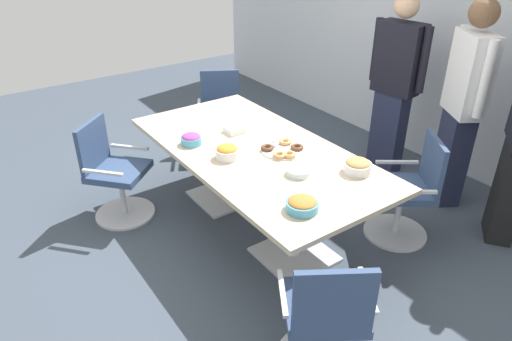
# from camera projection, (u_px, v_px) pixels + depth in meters

# --- Properties ---
(ground_plane) EXTENTS (10.00, 10.00, 0.01)m
(ground_plane) POSITION_uv_depth(u_px,v_px,m) (256.00, 224.00, 4.23)
(ground_plane) COLOR #3D4754
(back_wall) EXTENTS (8.00, 0.10, 2.80)m
(back_wall) POSITION_uv_depth(u_px,v_px,m) (448.00, 32.00, 4.75)
(back_wall) COLOR silver
(back_wall) RESTS_ON ground
(conference_table) EXTENTS (2.40, 1.20, 0.75)m
(conference_table) POSITION_uv_depth(u_px,v_px,m) (256.00, 163.00, 3.92)
(conference_table) COLOR #CCB793
(conference_table) RESTS_ON ground
(office_chair_0) EXTENTS (0.74, 0.74, 0.91)m
(office_chair_0) POSITION_uv_depth(u_px,v_px,m) (221.00, 117.00, 5.36)
(office_chair_0) COLOR silver
(office_chair_0) RESTS_ON ground
(office_chair_1) EXTENTS (0.76, 0.76, 0.91)m
(office_chair_1) POSITION_uv_depth(u_px,v_px,m) (114.00, 176.00, 4.17)
(office_chair_1) COLOR silver
(office_chair_1) RESTS_ON ground
(office_chair_2) EXTENTS (0.75, 0.75, 0.91)m
(office_chair_2) POSITION_uv_depth(u_px,v_px,m) (325.00, 320.00, 2.69)
(office_chair_2) COLOR silver
(office_chair_2) RESTS_ON ground
(office_chair_3) EXTENTS (0.75, 0.75, 0.91)m
(office_chair_3) POSITION_uv_depth(u_px,v_px,m) (408.00, 194.00, 3.90)
(office_chair_3) COLOR silver
(office_chair_3) RESTS_ON ground
(person_standing_0) EXTENTS (0.62, 0.27, 1.83)m
(person_standing_0) POSITION_uv_depth(u_px,v_px,m) (395.00, 84.00, 4.67)
(person_standing_0) COLOR #232842
(person_standing_0) RESTS_ON ground
(person_standing_1) EXTENTS (0.56, 0.42, 1.89)m
(person_standing_1) POSITION_uv_depth(u_px,v_px,m) (464.00, 103.00, 4.11)
(person_standing_1) COLOR #232842
(person_standing_1) RESTS_ON ground
(snack_bowl_candy_mix) EXTENTS (0.18, 0.18, 0.10)m
(snack_bowl_candy_mix) POSITION_uv_depth(u_px,v_px,m) (191.00, 139.00, 3.93)
(snack_bowl_candy_mix) COLOR #4C9EC6
(snack_bowl_candy_mix) RESTS_ON conference_table
(snack_bowl_pretzels) EXTENTS (0.22, 0.22, 0.09)m
(snack_bowl_pretzels) POSITION_uv_depth(u_px,v_px,m) (302.00, 204.00, 3.05)
(snack_bowl_pretzels) COLOR #4C9EC6
(snack_bowl_pretzels) RESTS_ON conference_table
(snack_bowl_chips_orange) EXTENTS (0.19, 0.19, 0.11)m
(snack_bowl_chips_orange) POSITION_uv_depth(u_px,v_px,m) (227.00, 152.00, 3.70)
(snack_bowl_chips_orange) COLOR white
(snack_bowl_chips_orange) RESTS_ON conference_table
(snack_bowl_cookies) EXTENTS (0.21, 0.21, 0.11)m
(snack_bowl_cookies) POSITION_uv_depth(u_px,v_px,m) (358.00, 166.00, 3.50)
(snack_bowl_cookies) COLOR white
(snack_bowl_cookies) RESTS_ON conference_table
(donut_platter) EXTENTS (0.35, 0.34, 0.04)m
(donut_platter) POSITION_uv_depth(u_px,v_px,m) (282.00, 149.00, 3.82)
(donut_platter) COLOR white
(donut_platter) RESTS_ON conference_table
(plate_stack) EXTENTS (0.18, 0.18, 0.05)m
(plate_stack) POSITION_uv_depth(u_px,v_px,m) (298.00, 172.00, 3.48)
(plate_stack) COLOR white
(plate_stack) RESTS_ON conference_table
(napkin_pile) EXTENTS (0.15, 0.15, 0.05)m
(napkin_pile) POSITION_uv_depth(u_px,v_px,m) (234.00, 130.00, 4.15)
(napkin_pile) COLOR white
(napkin_pile) RESTS_ON conference_table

